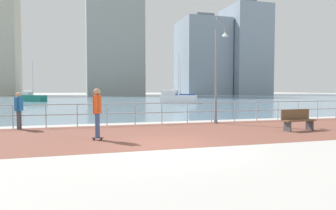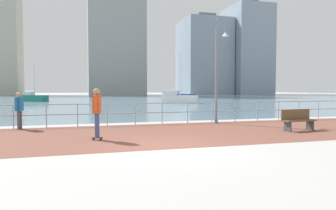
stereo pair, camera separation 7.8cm
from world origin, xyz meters
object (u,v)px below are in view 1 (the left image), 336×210
(bystander, at_px, (19,107))
(sailboat_gray, at_px, (180,96))
(lamppost, at_px, (219,66))
(park_bench, at_px, (298,120))
(sailboat_white, at_px, (177,98))
(sailboat_red, at_px, (32,97))
(skateboarder, at_px, (97,109))

(bystander, height_order, sailboat_gray, sailboat_gray)
(lamppost, distance_m, park_bench, 4.83)
(lamppost, xyz_separation_m, sailboat_white, (5.03, 22.65, -2.41))
(sailboat_white, xyz_separation_m, sailboat_red, (-18.90, 11.39, -0.04))
(park_bench, bearing_deg, sailboat_white, 83.55)
(sailboat_red, bearing_deg, sailboat_white, -31.08)
(sailboat_red, bearing_deg, lamppost, -67.83)
(bystander, bearing_deg, park_bench, -17.92)
(bystander, height_order, park_bench, bystander)
(lamppost, height_order, skateboarder, lamppost)
(park_bench, xyz_separation_m, sailboat_gray, (7.13, 37.84, 0.15))
(skateboarder, bearing_deg, sailboat_red, 101.20)
(bystander, distance_m, park_bench, 12.28)
(lamppost, relative_size, sailboat_red, 0.91)
(lamppost, xyz_separation_m, park_bench, (2.06, -3.55, -2.55))
(sailboat_red, bearing_deg, sailboat_gray, 0.59)
(park_bench, bearing_deg, skateboarder, -179.15)
(bystander, relative_size, park_bench, 1.02)
(sailboat_gray, relative_size, sailboat_red, 1.10)
(bystander, relative_size, sailboat_white, 0.26)
(park_bench, height_order, sailboat_red, sailboat_red)
(lamppost, relative_size, sailboat_gray, 0.83)
(skateboarder, bearing_deg, sailboat_white, 66.54)
(bystander, bearing_deg, skateboarder, -50.56)
(lamppost, xyz_separation_m, sailboat_gray, (9.19, 34.28, -2.40))
(park_bench, relative_size, sailboat_gray, 0.25)
(skateboarder, height_order, sailboat_white, sailboat_white)
(lamppost, height_order, park_bench, lamppost)
(sailboat_red, bearing_deg, bystander, -82.82)
(skateboarder, relative_size, sailboat_gray, 0.28)
(sailboat_white, bearing_deg, sailboat_gray, 70.29)
(sailboat_white, distance_m, sailboat_red, 22.07)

